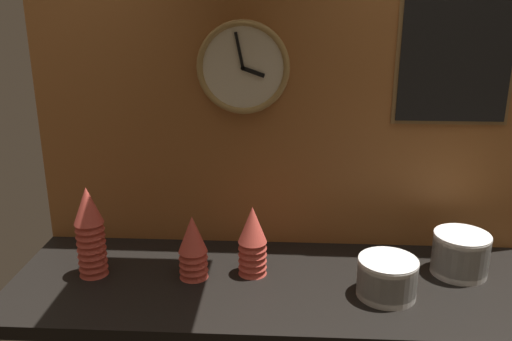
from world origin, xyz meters
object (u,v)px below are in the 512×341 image
(cup_stack_center, at_px, (251,241))
(wall_clock, at_px, (241,68))
(cup_stack_center_left, at_px, (191,248))
(bowl_stack_far_right, at_px, (459,253))
(bowl_stack_right, at_px, (385,276))
(cup_stack_far_left, at_px, (88,232))
(menu_board, at_px, (457,33))

(cup_stack_center, bearing_deg, wall_clock, 101.21)
(cup_stack_center_left, height_order, bowl_stack_far_right, cup_stack_center_left)
(bowl_stack_right, bearing_deg, cup_stack_center_left, 172.82)
(wall_clock, bearing_deg, cup_stack_center_left, -119.13)
(cup_stack_far_left, height_order, wall_clock, wall_clock)
(cup_stack_far_left, height_order, bowl_stack_far_right, cup_stack_far_left)
(bowl_stack_right, bearing_deg, cup_stack_far_left, 175.34)
(cup_stack_center, bearing_deg, bowl_stack_far_right, 3.39)
(bowl_stack_right, xyz_separation_m, bowl_stack_far_right, (0.24, 0.14, 0.01))
(cup_stack_center_left, bearing_deg, cup_stack_far_left, 179.97)
(cup_stack_center, distance_m, wall_clock, 0.52)
(cup_stack_center, xyz_separation_m, wall_clock, (-0.04, 0.20, 0.48))
(wall_clock, bearing_deg, bowl_stack_right, -36.19)
(bowl_stack_far_right, bearing_deg, bowl_stack_right, -149.69)
(cup_stack_far_left, bearing_deg, bowl_stack_far_right, 3.68)
(cup_stack_center_left, distance_m, menu_board, 1.00)
(cup_stack_center, xyz_separation_m, bowl_stack_far_right, (0.62, 0.04, -0.04))
(cup_stack_center_left, distance_m, wall_clock, 0.56)
(wall_clock, bearing_deg, cup_stack_center, -78.79)
(cup_stack_center_left, bearing_deg, menu_board, 17.83)
(cup_stack_far_left, relative_size, wall_clock, 0.97)
(cup_stack_center, height_order, bowl_stack_right, cup_stack_center)
(bowl_stack_far_right, relative_size, menu_board, 0.30)
(cup_stack_center, relative_size, wall_clock, 0.75)
(menu_board, bearing_deg, bowl_stack_far_right, -81.81)
(cup_stack_center, bearing_deg, menu_board, 19.70)
(cup_stack_center, bearing_deg, cup_stack_center_left, -168.90)
(bowl_stack_far_right, height_order, wall_clock, wall_clock)
(cup_stack_far_left, relative_size, bowl_stack_right, 1.67)
(menu_board, bearing_deg, wall_clock, -179.20)
(cup_stack_center, relative_size, menu_board, 0.39)
(cup_stack_center, distance_m, cup_stack_center_left, 0.18)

